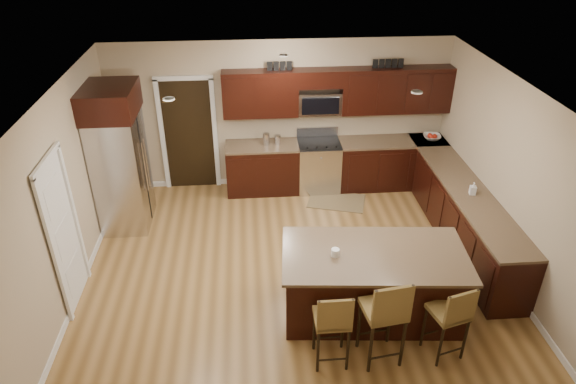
{
  "coord_description": "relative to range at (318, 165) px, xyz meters",
  "views": [
    {
      "loc": [
        -0.57,
        -5.9,
        4.75
      ],
      "look_at": [
        -0.05,
        0.4,
        1.11
      ],
      "focal_mm": 32.0,
      "sensor_mm": 36.0,
      "label": 1
    }
  ],
  "objects": [
    {
      "name": "floor",
      "position": [
        -0.68,
        -2.45,
        -0.47
      ],
      "size": [
        6.0,
        6.0,
        0.0
      ],
      "primitive_type": "plane",
      "color": "olive",
      "rests_on": "ground"
    },
    {
      "name": "ceiling",
      "position": [
        -0.68,
        -2.45,
        2.23
      ],
      "size": [
        6.0,
        6.0,
        0.0
      ],
      "primitive_type": "plane",
      "rotation": [
        3.14,
        0.0,
        0.0
      ],
      "color": "silver",
      "rests_on": "wall_back"
    },
    {
      "name": "wall_back",
      "position": [
        -0.68,
        0.3,
        0.88
      ],
      "size": [
        6.0,
        0.0,
        6.0
      ],
      "primitive_type": "plane",
      "rotation": [
        1.57,
        0.0,
        0.0
      ],
      "color": "tan",
      "rests_on": "floor"
    },
    {
      "name": "wall_left",
      "position": [
        -3.68,
        -2.45,
        0.88
      ],
      "size": [
        0.0,
        5.5,
        5.5
      ],
      "primitive_type": "plane",
      "rotation": [
        1.57,
        0.0,
        1.57
      ],
      "color": "tan",
      "rests_on": "floor"
    },
    {
      "name": "wall_right",
      "position": [
        2.32,
        -2.45,
        0.88
      ],
      "size": [
        0.0,
        5.5,
        5.5
      ],
      "primitive_type": "plane",
      "rotation": [
        1.57,
        0.0,
        -1.57
      ],
      "color": "tan",
      "rests_on": "floor"
    },
    {
      "name": "base_cabinets",
      "position": [
        1.22,
        -1.01,
        -0.01
      ],
      "size": [
        4.02,
        3.96,
        0.92
      ],
      "color": "black",
      "rests_on": "floor"
    },
    {
      "name": "upper_cabinets",
      "position": [
        0.36,
        0.13,
        1.37
      ],
      "size": [
        4.0,
        0.33,
        0.8
      ],
      "color": "black",
      "rests_on": "wall_back"
    },
    {
      "name": "range",
      "position": [
        0.0,
        0.0,
        0.0
      ],
      "size": [
        0.76,
        0.64,
        1.11
      ],
      "color": "silver",
      "rests_on": "floor"
    },
    {
      "name": "microwave",
      "position": [
        0.0,
        0.15,
        1.15
      ],
      "size": [
        0.76,
        0.31,
        0.4
      ],
      "primitive_type": "cube",
      "color": "silver",
      "rests_on": "upper_cabinets"
    },
    {
      "name": "doorway",
      "position": [
        -2.33,
        0.28,
        0.56
      ],
      "size": [
        0.85,
        0.03,
        2.06
      ],
      "primitive_type": "cube",
      "color": "black",
      "rests_on": "floor"
    },
    {
      "name": "pantry_door",
      "position": [
        -3.66,
        -2.75,
        0.55
      ],
      "size": [
        0.03,
        0.8,
        2.04
      ],
      "primitive_type": "cube",
      "color": "white",
      "rests_on": "floor"
    },
    {
      "name": "letter_decor",
      "position": [
        0.22,
        0.13,
        1.82
      ],
      "size": [
        2.2,
        0.03,
        0.15
      ],
      "primitive_type": null,
      "color": "black",
      "rests_on": "upper_cabinets"
    },
    {
      "name": "island",
      "position": [
        0.25,
        -3.34,
        -0.04
      ],
      "size": [
        2.39,
        1.39,
        0.92
      ],
      "rotation": [
        0.0,
        0.0,
        -0.09
      ],
      "color": "black",
      "rests_on": "floor"
    },
    {
      "name": "stool_left",
      "position": [
        -0.41,
        -4.18,
        0.19
      ],
      "size": [
        0.4,
        0.4,
        1.06
      ],
      "rotation": [
        0.0,
        0.0,
        0.0
      ],
      "color": "brown",
      "rests_on": "floor"
    },
    {
      "name": "stool_mid",
      "position": [
        0.19,
        -4.19,
        0.28
      ],
      "size": [
        0.51,
        0.51,
        1.21
      ],
      "rotation": [
        0.0,
        0.0,
        0.14
      ],
      "color": "brown",
      "rests_on": "floor"
    },
    {
      "name": "stool_right",
      "position": [
        0.96,
        -4.18,
        0.18
      ],
      "size": [
        0.48,
        0.48,
        1.05
      ],
      "rotation": [
        0.0,
        0.0,
        0.27
      ],
      "color": "brown",
      "rests_on": "floor"
    },
    {
      "name": "refrigerator",
      "position": [
        -3.3,
        -0.9,
        0.73
      ],
      "size": [
        0.79,
        1.01,
        2.35
      ],
      "color": "silver",
      "rests_on": "floor"
    },
    {
      "name": "floor_mat",
      "position": [
        0.27,
        -0.53,
        -0.47
      ],
      "size": [
        1.14,
        0.92,
        0.01
      ],
      "primitive_type": "cube",
      "rotation": [
        0.0,
        0.0,
        -0.29
      ],
      "color": "brown",
      "rests_on": "floor"
    },
    {
      "name": "fruit_bowl",
      "position": [
        2.07,
        -0.0,
        0.49
      ],
      "size": [
        0.38,
        0.38,
        0.08
      ],
      "primitive_type": "imported",
      "rotation": [
        0.0,
        0.0,
        -0.21
      ],
      "color": "silver",
      "rests_on": "base_cabinets"
    },
    {
      "name": "soap_bottle",
      "position": [
        2.02,
        -2.0,
        0.54
      ],
      "size": [
        0.1,
        0.1,
        0.19
      ],
      "primitive_type": "imported",
      "rotation": [
        0.0,
        0.0,
        -0.18
      ],
      "color": "#B2B2B2",
      "rests_on": "base_cabinets"
    },
    {
      "name": "canister_tall",
      "position": [
        -0.95,
        -0.0,
        0.56
      ],
      "size": [
        0.12,
        0.12,
        0.21
      ],
      "primitive_type": "cylinder",
      "color": "silver",
      "rests_on": "base_cabinets"
    },
    {
      "name": "canister_short",
      "position": [
        -0.75,
        -0.0,
        0.53
      ],
      "size": [
        0.11,
        0.11,
        0.17
      ],
      "primitive_type": "cylinder",
      "color": "silver",
      "rests_on": "base_cabinets"
    },
    {
      "name": "island_jar",
      "position": [
        -0.25,
        -3.34,
        0.5
      ],
      "size": [
        0.1,
        0.1,
        0.1
      ],
      "primitive_type": "cylinder",
      "color": "white",
      "rests_on": "island"
    }
  ]
}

